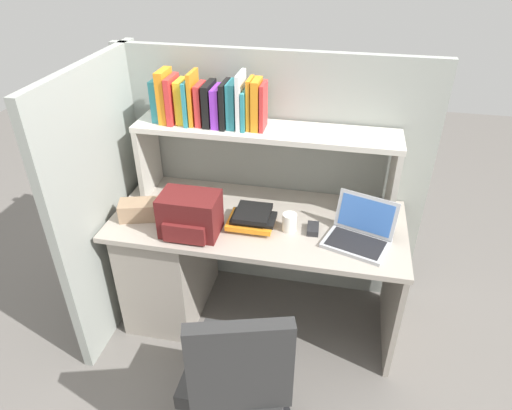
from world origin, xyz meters
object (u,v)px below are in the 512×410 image
(tissue_box, at_px, (140,210))
(paper_cup, at_px, (290,222))
(backpack, at_px, (190,215))
(computer_mouse, at_px, (313,229))
(office_chair, at_px, (240,387))
(laptop, at_px, (360,233))

(tissue_box, bearing_deg, paper_cup, -13.47)
(backpack, xyz_separation_m, paper_cup, (0.50, 0.13, -0.06))
(computer_mouse, height_order, tissue_box, tissue_box)
(computer_mouse, height_order, paper_cup, paper_cup)
(office_chair, bearing_deg, tissue_box, -60.57)
(tissue_box, xyz_separation_m, office_chair, (0.72, -0.70, -0.39))
(paper_cup, relative_size, tissue_box, 0.45)
(paper_cup, bearing_deg, computer_mouse, 5.89)
(laptop, bearing_deg, computer_mouse, 171.15)
(backpack, bearing_deg, computer_mouse, 12.50)
(paper_cup, bearing_deg, tissue_box, -176.62)
(computer_mouse, relative_size, office_chair, 0.11)
(laptop, bearing_deg, paper_cup, 176.16)
(paper_cup, bearing_deg, backpack, -165.92)
(computer_mouse, bearing_deg, tissue_box, -179.33)
(backpack, height_order, computer_mouse, backpack)
(computer_mouse, bearing_deg, backpack, -170.55)
(paper_cup, height_order, office_chair, office_chair)
(backpack, bearing_deg, paper_cup, 14.08)
(backpack, xyz_separation_m, tissue_box, (-0.32, 0.08, -0.06))
(laptop, distance_m, computer_mouse, 0.24)
(paper_cup, bearing_deg, office_chair, -97.41)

